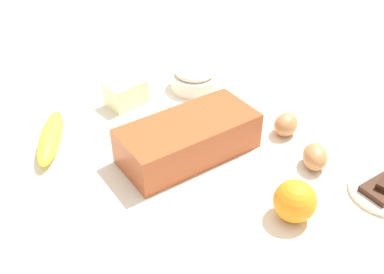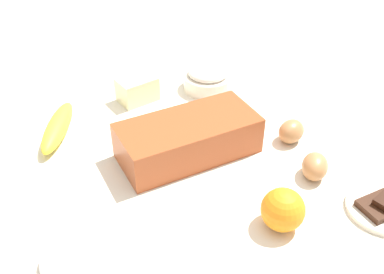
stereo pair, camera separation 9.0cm
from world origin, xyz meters
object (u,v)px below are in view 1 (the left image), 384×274
Objects in this scene: flour_bowl at (195,77)px; egg_beside_bowl at (286,124)px; orange_fruit at (295,201)px; butter_block at (126,93)px; loaf_pan at (189,139)px; egg_near_butter at (315,156)px; banana at (51,137)px.

flour_bowl is 1.96× the size of egg_beside_bowl.
orange_fruit is 0.83× the size of butter_block.
egg_beside_bowl is at bearing -14.95° from loaf_pan.
orange_fruit reaches higher than butter_block.
flour_bowl is at bearing -7.54° from butter_block.
egg_beside_bowl is (0.03, 0.11, 0.00)m from egg_near_butter.
orange_fruit is at bearing -148.75° from egg_near_butter.
butter_block is at bearing 16.61° from banana.
flour_bowl is (0.16, 0.22, -0.01)m from loaf_pan.
orange_fruit reaches higher than flour_bowl.
loaf_pan is 0.25m from butter_block.
loaf_pan is 0.30m from banana.
egg_beside_bowl reaches higher than banana.
flour_bowl is 0.39m from banana.
banana is 0.21m from butter_block.
butter_block is at bearing 172.46° from flour_bowl.
orange_fruit is 1.13× the size of egg_near_butter.
flour_bowl is 1.36× the size of butter_block.
banana is 2.53× the size of orange_fruit.
orange_fruit reaches higher than egg_beside_bowl.
butter_block is 0.46m from egg_near_butter.
egg_near_butter is (0.03, -0.39, -0.01)m from flour_bowl.
loaf_pan reaches higher than orange_fruit.
flour_bowl is 0.39m from egg_near_butter.
butter_block is at bearing 128.71° from egg_beside_bowl.
loaf_pan is 4.53× the size of egg_beside_bowl.
loaf_pan is 4.28× the size of egg_near_butter.
flour_bowl is 1.64× the size of orange_fruit.
butter_block reaches higher than egg_beside_bowl.
egg_beside_bowl is (0.16, 0.19, -0.01)m from orange_fruit.
flour_bowl is at bearing 52.98° from loaf_pan.
banana is 0.55m from egg_near_butter.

